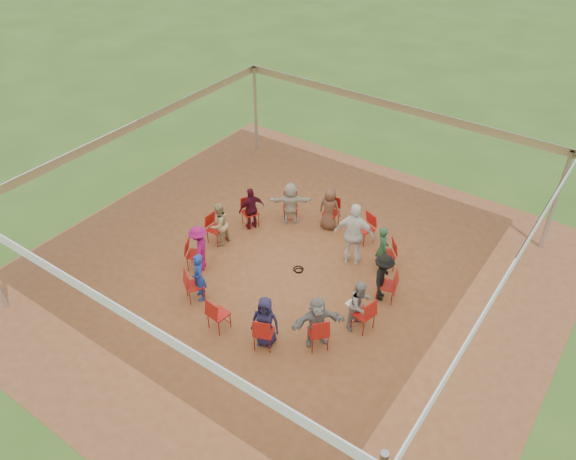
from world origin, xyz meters
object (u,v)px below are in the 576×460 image
Objects in this scene: chair_11 at (264,332)px; chair_12 at (318,332)px; chair_0 at (363,314)px; person_seated_10 at (317,321)px; person_seated_4 at (290,203)px; cable_coil at (298,270)px; chair_3 at (365,229)px; chair_9 at (195,285)px; chair_2 at (386,254)px; person_seated_9 at (265,321)px; person_seated_0 at (360,305)px; laptop at (355,302)px; chair_8 at (195,254)px; standing_person at (354,235)px; chair_6 at (250,213)px; person_seated_1 at (383,277)px; chair_7 at (216,229)px; person_seated_2 at (382,248)px; person_seated_6 at (219,224)px; person_seated_7 at (199,248)px; person_seated_8 at (199,277)px; chair_4 at (331,213)px; person_seated_3 at (329,209)px; chair_1 at (387,285)px; person_seated_5 at (252,208)px.

chair_12 is (0.98, 0.69, 0.00)m from chair_11.
chair_0 is 1.20m from person_seated_10.
cable_coil is (1.44, -1.68, -0.65)m from person_seated_4.
chair_3 is at bearing 154.97° from person_seated_4.
chair_2 is at bearing 83.08° from chair_9.
person_seated_0 is at bearing 27.69° from person_seated_9.
chair_11 is at bearing 158.74° from laptop.
chair_8 is 3.26m from person_seated_4.
chair_11 is 3.76m from standing_person.
person_seated_10 is (4.05, -2.71, 0.22)m from chair_6.
person_seated_1 is at bearing 43.12° from chair_11.
chair_7 is at bearing 111.30° from person_seated_10.
person_seated_9 is at bearing 69.76° from chair_6.
chair_7 is 2.34m from chair_9.
chair_3 is at bearing 39.96° from person_seated_0.
laptop is (0.40, -2.12, -0.04)m from person_seated_2.
person_seated_0 is 0.72× the size of standing_person.
cable_coil is at bearing 96.40° from person_seated_6.
chair_8 is 4.44m from laptop.
person_seated_7 is 3.51× the size of cable_coil.
person_seated_2 is 1.00× the size of person_seated_8.
person_seated_10 is 0.72× the size of standing_person.
chair_4 is at bearing 124.62° from chair_8.
chair_8 is at bearing 140.04° from person_seated_9.
person_seated_2 is (-0.54, 1.01, 0.00)m from person_seated_1.
chair_8 is (-3.08, -3.55, 0.00)m from chair_3.
chair_7 is at bearing 55.38° from chair_3.
person_seated_7 is (-3.88, -2.74, 0.00)m from person_seated_2.
person_seated_8 is at bearing 123.65° from chair_0.
chair_9 is (1.11, -2.06, 0.00)m from chair_7.
chair_11 is at bearing -71.82° from cable_coil.
chair_11 is 1.20m from chair_12.
person_seated_4 is at bearing 41.54° from person_seated_2.
person_seated_3 and person_seated_8 have the same top height.
chair_12 is at bearing 69.23° from chair_7.
chair_6 is 0.68× the size of person_seated_10.
chair_9 is 0.49× the size of standing_person.
chair_3 and chair_11 have the same top height.
chair_0 and chair_8 have the same top height.
chair_1 is 3.26m from person_seated_9.
chair_1 is at bearing 97.09° from person_seated_6.
chair_3 is at bearing -97.72° from standing_person.
standing_person reaches higher than chair_3.
standing_person is (0.13, 3.73, 0.47)m from chair_11.
chair_2 is 1.00× the size of chair_12.
person_seated_6 is at bearing 4.29° from standing_person.
person_seated_10 is (0.94, -3.93, 0.22)m from chair_3.
chair_8 is 0.68× the size of person_seated_5.
chair_7 is at bearing 83.08° from chair_1.
person_seated_5 is 1.00× the size of person_seated_6.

